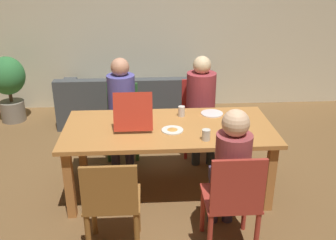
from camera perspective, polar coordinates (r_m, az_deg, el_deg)
The scene contains 17 objects.
ground_plane at distance 4.14m, azimuth 0.09°, elevation -10.32°, with size 20.00×20.00×0.00m, color brown.
back_wall at distance 6.15m, azimuth -1.51°, elevation 14.17°, with size 6.59×0.12×2.66m, color beige.
dining_table at distance 3.82m, azimuth 0.09°, elevation -2.16°, with size 2.08×0.98×0.74m.
chair_0 at distance 3.11m, azimuth 9.69°, elevation -11.71°, with size 0.44×0.44×0.94m.
person_0 at distance 3.13m, azimuth 9.30°, elevation -6.93°, with size 0.28×0.51×1.25m.
chair_1 at distance 4.74m, azimuth -6.78°, elevation 0.56°, with size 0.40×0.43×0.87m.
person_1 at distance 4.52m, azimuth -7.00°, elevation 2.80°, with size 0.33×0.53×1.23m.
chair_2 at distance 4.80m, azimuth 4.70°, elevation 1.31°, with size 0.45×0.45×0.89m.
person_2 at distance 4.58m, azimuth 5.05°, elevation 3.19°, with size 0.35×0.56×1.23m.
chair_3 at distance 3.12m, azimuth -8.39°, elevation -12.28°, with size 0.45×0.41×0.89m.
pizza_box_0 at distance 3.85m, azimuth -5.12°, elevation 0.20°, with size 0.37×0.49×0.38m.
plate_0 at distance 3.69m, azimuth 0.67°, elevation -1.49°, with size 0.21×0.21×0.03m.
plate_1 at distance 4.12m, azimuth 6.60°, elevation 0.98°, with size 0.24×0.24×0.01m.
drinking_glass_0 at distance 3.50m, azimuth 5.72°, elevation -2.23°, with size 0.08×0.08×0.10m, color silver.
drinking_glass_1 at distance 4.02m, azimuth 2.03°, elevation 1.31°, with size 0.07×0.07×0.11m, color silver.
couch at distance 5.76m, azimuth -5.03°, elevation 2.43°, with size 2.20×0.86×0.73m.
potted_plant at distance 6.09m, azimuth -22.78°, elevation 5.09°, with size 0.51×0.51×0.98m.
Camera 1 is at (-0.22, -3.45, 2.27)m, focal length 40.72 mm.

